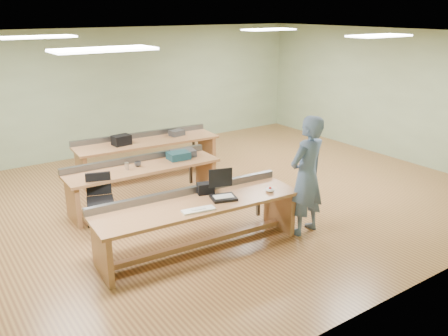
{
  "coord_description": "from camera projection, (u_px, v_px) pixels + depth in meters",
  "views": [
    {
      "loc": [
        -4.57,
        -7.0,
        3.44
      ],
      "look_at": [
        -0.16,
        -0.6,
        0.8
      ],
      "focal_mm": 38.0,
      "sensor_mm": 36.0,
      "label": 1
    }
  ],
  "objects": [
    {
      "name": "workbench_front",
      "position": [
        198.0,
        214.0,
        6.96
      ],
      "size": [
        3.18,
        1.04,
        0.86
      ],
      "rotation": [
        0.0,
        0.0,
        -0.07
      ],
      "color": "#A57245",
      "rests_on": "floor"
    },
    {
      "name": "mug",
      "position": [
        138.0,
        164.0,
        8.43
      ],
      "size": [
        0.15,
        0.15,
        0.09
      ],
      "primitive_type": "imported",
      "rotation": [
        0.0,
        0.0,
        -0.31
      ],
      "color": "#333235",
      "rests_on": "workbench_mid"
    },
    {
      "name": "wall_right",
      "position": [
        389.0,
        94.0,
        11.22
      ],
      "size": [
        0.04,
        8.0,
        3.0
      ],
      "primitive_type": "cube",
      "color": "#97AE84",
      "rests_on": "floor"
    },
    {
      "name": "fluor_panels",
      "position": [
        212.0,
        36.0,
        8.06
      ],
      "size": [
        6.2,
        3.5,
        0.03
      ],
      "color": "white",
      "rests_on": "ceiling"
    },
    {
      "name": "floor",
      "position": [
        213.0,
        198.0,
        9.02
      ],
      "size": [
        10.0,
        10.0,
        0.0
      ],
      "primitive_type": "plane",
      "color": "olive",
      "rests_on": "ground"
    },
    {
      "name": "wall_back",
      "position": [
        124.0,
        90.0,
        11.66
      ],
      "size": [
        10.0,
        0.04,
        3.0
      ],
      "primitive_type": "cube",
      "color": "#97AE84",
      "rests_on": "floor"
    },
    {
      "name": "ceiling",
      "position": [
        212.0,
        35.0,
        8.06
      ],
      "size": [
        10.0,
        10.0,
        0.0
      ],
      "primitive_type": "plane",
      "color": "silver",
      "rests_on": "wall_back"
    },
    {
      "name": "workbench_mid",
      "position": [
        143.0,
        176.0,
        8.54
      ],
      "size": [
        2.8,
        0.82,
        0.86
      ],
      "rotation": [
        0.0,
        0.0,
        -0.03
      ],
      "color": "#A57245",
      "rests_on": "floor"
    },
    {
      "name": "laptop_screen",
      "position": [
        221.0,
        178.0,
        7.04
      ],
      "size": [
        0.35,
        0.12,
        0.29
      ],
      "primitive_type": "cube",
      "rotation": [
        0.0,
        0.0,
        -0.29
      ],
      "color": "black",
      "rests_on": "laptop_base"
    },
    {
      "name": "tray_back",
      "position": [
        177.0,
        133.0,
        10.46
      ],
      "size": [
        0.34,
        0.27,
        0.12
      ],
      "primitive_type": "cube",
      "rotation": [
        0.0,
        0.0,
        0.16
      ],
      "color": "#333235",
      "rests_on": "workbench_back"
    },
    {
      "name": "parts_bin_grey",
      "position": [
        183.0,
        153.0,
        8.99
      ],
      "size": [
        0.5,
        0.36,
        0.12
      ],
      "primitive_type": "cube",
      "rotation": [
        0.0,
        0.0,
        -0.17
      ],
      "color": "#333235",
      "rests_on": "workbench_mid"
    },
    {
      "name": "trackball_mouse",
      "position": [
        270.0,
        190.0,
        7.28
      ],
      "size": [
        0.15,
        0.17,
        0.07
      ],
      "primitive_type": "ellipsoid",
      "rotation": [
        0.0,
        0.0,
        0.08
      ],
      "color": "white",
      "rests_on": "workbench_front"
    },
    {
      "name": "laptop_base",
      "position": [
        223.0,
        198.0,
        7.0
      ],
      "size": [
        0.43,
        0.39,
        0.04
      ],
      "primitive_type": "cube",
      "rotation": [
        0.0,
        0.0,
        -0.29
      ],
      "color": "black",
      "rests_on": "workbench_front"
    },
    {
      "name": "storage_box_back",
      "position": [
        121.0,
        140.0,
        9.74
      ],
      "size": [
        0.38,
        0.29,
        0.2
      ],
      "primitive_type": "cube",
      "rotation": [
        0.0,
        0.0,
        0.1
      ],
      "color": "black",
      "rests_on": "workbench_back"
    },
    {
      "name": "keyboard",
      "position": [
        198.0,
        210.0,
        6.59
      ],
      "size": [
        0.49,
        0.23,
        0.03
      ],
      "primitive_type": "cube",
      "rotation": [
        0.0,
        0.0,
        -0.17
      ],
      "color": "silver",
      "rests_on": "workbench_front"
    },
    {
      "name": "parts_bin_teal",
      "position": [
        179.0,
        156.0,
        8.83
      ],
      "size": [
        0.41,
        0.32,
        0.14
      ],
      "primitive_type": "cube",
      "rotation": [
        0.0,
        0.0,
        -0.06
      ],
      "color": "#143842",
      "rests_on": "workbench_mid"
    },
    {
      "name": "workbench_back",
      "position": [
        147.0,
        149.0,
        10.14
      ],
      "size": [
        3.11,
        1.03,
        0.86
      ],
      "rotation": [
        0.0,
        0.0,
        -0.07
      ],
      "color": "#A57245",
      "rests_on": "floor"
    },
    {
      "name": "camera_bag",
      "position": [
        205.0,
        188.0,
        7.19
      ],
      "size": [
        0.29,
        0.23,
        0.17
      ],
      "primitive_type": "cube",
      "rotation": [
        0.0,
        0.0,
        -0.3
      ],
      "color": "black",
      "rests_on": "workbench_front"
    },
    {
      "name": "wall_front",
      "position": [
        404.0,
        186.0,
        5.42
      ],
      "size": [
        10.0,
        0.04,
        3.0
      ],
      "primitive_type": "cube",
      "color": "#97AE84",
      "rests_on": "floor"
    },
    {
      "name": "person",
      "position": [
        307.0,
        176.0,
        7.36
      ],
      "size": [
        0.76,
        0.55,
        1.91
      ],
      "primitive_type": "imported",
      "rotation": [
        0.0,
        0.0,
        3.29
      ],
      "color": "slate",
      "rests_on": "floor"
    },
    {
      "name": "drinks_can",
      "position": [
        127.0,
        166.0,
        8.25
      ],
      "size": [
        0.09,
        0.09,
        0.13
      ],
      "primitive_type": "cylinder",
      "rotation": [
        0.0,
        0.0,
        0.2
      ],
      "color": "#B7B7BB",
      "rests_on": "workbench_mid"
    },
    {
      "name": "task_chair",
      "position": [
        101.0,
        208.0,
        7.74
      ],
      "size": [
        0.61,
        0.61,
        0.89
      ],
      "rotation": [
        0.0,
        0.0,
        -0.31
      ],
      "color": "black",
      "rests_on": "floor"
    }
  ]
}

